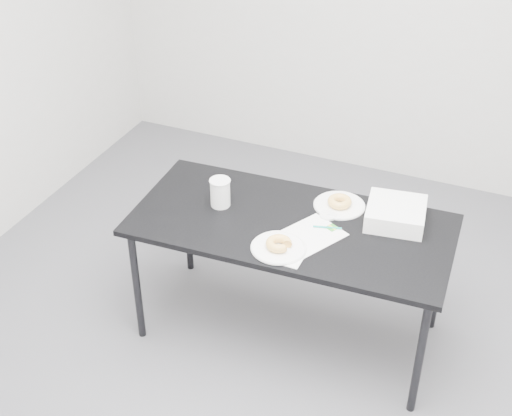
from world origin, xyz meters
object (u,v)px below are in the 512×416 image
at_px(scorecard, 310,235).
at_px(donut_far, 340,201).
at_px(plate_near, 279,248).
at_px(bakery_box, 396,214).
at_px(donut_near, 279,244).
at_px(plate_far, 339,205).
at_px(coffee_cup, 220,192).
at_px(pen, 327,227).
at_px(table, 291,232).

distance_m(scorecard, donut_far, 0.29).
relative_size(plate_near, bakery_box, 0.94).
xyz_separation_m(donut_near, plate_far, (0.15, 0.44, -0.03)).
xyz_separation_m(donut_near, donut_far, (0.15, 0.44, -0.00)).
relative_size(donut_near, coffee_cup, 0.82).
xyz_separation_m(plate_far, bakery_box, (0.28, -0.02, 0.04)).
height_order(pen, donut_near, donut_near).
xyz_separation_m(coffee_cup, bakery_box, (0.83, 0.20, -0.03)).
distance_m(table, donut_far, 0.29).
bearing_deg(plate_near, table, 95.24).
bearing_deg(donut_near, pen, 57.16).
height_order(donut_near, bakery_box, bakery_box).
xyz_separation_m(scorecard, donut_near, (-0.10, -0.15, 0.03)).
height_order(scorecard, plate_far, plate_far).
height_order(pen, plate_far, pen).
xyz_separation_m(table, pen, (0.17, 0.02, 0.06)).
xyz_separation_m(scorecard, pen, (0.06, 0.08, 0.01)).
height_order(donut_near, plate_far, donut_near).
bearing_deg(donut_near, table, 95.24).
bearing_deg(donut_near, scorecard, 57.99).
bearing_deg(donut_near, bakery_box, 44.14).
xyz_separation_m(plate_near, plate_far, (0.15, 0.44, -0.00)).
distance_m(table, coffee_cup, 0.40).
relative_size(table, scorecard, 5.39).
bearing_deg(scorecard, donut_near, -94.05).
distance_m(table, scorecard, 0.14).
height_order(pen, coffee_cup, coffee_cup).
bearing_deg(table, scorecard, -30.33).
relative_size(pen, plate_far, 0.53).
bearing_deg(coffee_cup, table, -0.97).
relative_size(plate_far, coffee_cup, 1.75).
xyz_separation_m(plate_near, coffee_cup, (-0.40, 0.22, 0.07)).
relative_size(plate_near, donut_near, 2.13).
bearing_deg(bakery_box, donut_near, -143.86).
relative_size(donut_far, coffee_cup, 0.82).
distance_m(pen, donut_far, 0.21).
bearing_deg(scorecard, donut_far, 107.93).
xyz_separation_m(donut_far, coffee_cup, (-0.54, -0.22, 0.05)).
xyz_separation_m(scorecard, bakery_box, (0.33, 0.26, 0.04)).
bearing_deg(coffee_cup, scorecard, -7.81).
distance_m(table, pen, 0.18).
distance_m(scorecard, plate_near, 0.18).
height_order(plate_far, bakery_box, bakery_box).
distance_m(scorecard, bakery_box, 0.43).
xyz_separation_m(table, plate_far, (0.17, 0.23, 0.06)).
height_order(scorecard, donut_far, donut_far).
bearing_deg(plate_far, bakery_box, -4.72).
relative_size(scorecard, donut_near, 2.42).
relative_size(pen, coffee_cup, 0.92).
height_order(table, bakery_box, bakery_box).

